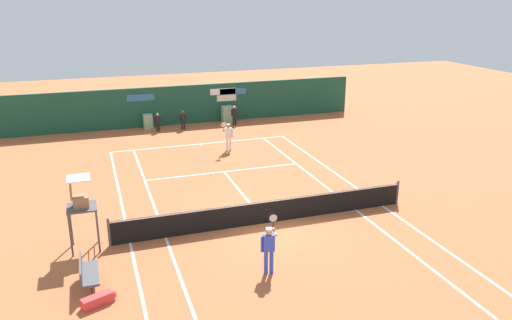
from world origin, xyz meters
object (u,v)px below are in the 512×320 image
ball_kid_centre_post (234,114)px  ball_kid_left_post (158,121)px  umpire_chair (81,204)px  player_near_side (269,246)px  player_on_baseline (228,135)px  tennis_ball_by_sideline (210,149)px  ball_kid_right_post (183,119)px  tennis_ball_near_service_line (211,175)px  equipment_bag (100,299)px  player_bench (87,272)px

ball_kid_centre_post → ball_kid_left_post: ball_kid_centre_post is taller
umpire_chair → player_near_side: umpire_chair is taller
player_on_baseline → tennis_ball_by_sideline: size_ratio=26.78×
player_on_baseline → player_near_side: (-2.42, -13.42, 0.02)m
ball_kid_right_post → ball_kid_left_post: ball_kid_right_post is taller
umpire_chair → ball_kid_right_post: (6.48, 15.38, -1.01)m
ball_kid_right_post → tennis_ball_near_service_line: ball_kid_right_post is taller
umpire_chair → equipment_bag: (0.35, -3.70, -1.59)m
player_on_baseline → player_near_side: size_ratio=0.99×
tennis_ball_near_service_line → tennis_ball_by_sideline: 4.44m
player_on_baseline → tennis_ball_near_service_line: (-1.99, -3.74, -0.93)m
ball_kid_centre_post → tennis_ball_by_sideline: bearing=60.5°
player_bench → ball_kid_centre_post: bearing=150.8°
equipment_bag → ball_kid_left_post: ball_kid_left_post is taller
tennis_ball_by_sideline → equipment_bag: bearing=-115.6°
player_on_baseline → ball_kid_left_post: player_on_baseline is taller
equipment_bag → ball_kid_centre_post: size_ratio=0.75×
tennis_ball_by_sideline → player_near_side: bearing=-95.9°
equipment_bag → ball_kid_right_post: 20.06m
player_on_baseline → tennis_ball_near_service_line: size_ratio=26.78×
equipment_bag → player_bench: bearing=105.9°
player_bench → equipment_bag: player_bench is taller
ball_kid_right_post → player_near_side: bearing=93.0°
player_on_baseline → tennis_ball_near_service_line: bearing=81.9°
player_bench → ball_kid_right_post: size_ratio=1.20×
player_near_side → equipment_bag: bearing=-168.0°
ball_kid_right_post → umpire_chair: bearing=72.7°
ball_kid_centre_post → ball_kid_right_post: bearing=1.1°
player_near_side → tennis_ball_near_service_line: (0.44, 9.67, -0.94)m
umpire_chair → ball_kid_centre_post: 18.40m
player_on_baseline → ball_kid_right_post: 5.81m
player_bench → ball_kid_left_post: bearing=165.1°
ball_kid_right_post → tennis_ball_near_service_line: bearing=93.0°
player_on_baseline → tennis_ball_near_service_line: 4.34m
ball_kid_left_post → player_near_side: bearing=82.2°
equipment_bag → ball_kid_centre_post: bearing=63.0°
tennis_ball_near_service_line → tennis_ball_by_sideline: bearing=76.7°
ball_kid_right_post → ball_kid_left_post: 1.67m
player_bench → tennis_ball_by_sideline: size_ratio=22.71×
ball_kid_left_post → player_bench: bearing=64.8°
player_near_side → ball_kid_right_post: size_ratio=1.44×
player_bench → tennis_ball_by_sideline: player_bench is taller
ball_kid_right_post → tennis_ball_by_sideline: (0.61, -5.01, -0.71)m
ball_kid_right_post → player_bench: bearing=75.8°
ball_kid_right_post → ball_kid_left_post: size_ratio=1.03×
ball_kid_centre_post → player_on_baseline: bearing=71.4°
player_near_side → tennis_ball_by_sideline: bearing=95.2°
umpire_chair → equipment_bag: umpire_chair is taller
player_near_side → ball_kid_left_post: player_near_side is taller
equipment_bag → ball_kid_left_post: 19.61m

